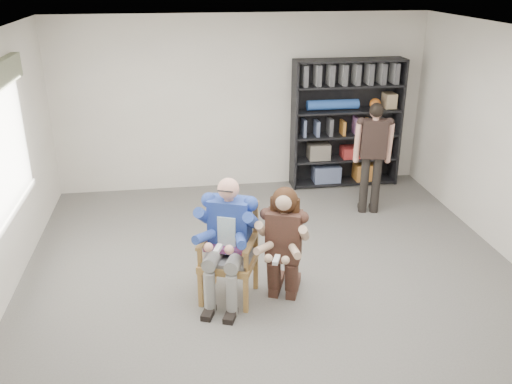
{
  "coord_description": "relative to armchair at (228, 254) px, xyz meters",
  "views": [
    {
      "loc": [
        -1.04,
        -5.06,
        3.42
      ],
      "look_at": [
        -0.2,
        0.6,
        1.05
      ],
      "focal_mm": 38.0,
      "sensor_mm": 36.0,
      "label": 1
    }
  ],
  "objects": [
    {
      "name": "room_shell",
      "position": [
        0.58,
        -0.1,
        0.85
      ],
      "size": [
        6.0,
        7.0,
        2.8
      ],
      "primitive_type": null,
      "color": "silver",
      "rests_on": "ground"
    },
    {
      "name": "floor",
      "position": [
        0.58,
        -0.1,
        -0.55
      ],
      "size": [
        6.0,
        7.0,
        0.01
      ],
      "primitive_type": "cube",
      "color": "#605D58",
      "rests_on": "ground"
    },
    {
      "name": "window_left",
      "position": [
        -2.37,
        0.9,
        1.08
      ],
      "size": [
        0.16,
        2.0,
        1.75
      ],
      "primitive_type": null,
      "color": "white",
      "rests_on": "room_shell"
    },
    {
      "name": "armchair",
      "position": [
        0.0,
        0.0,
        0.0
      ],
      "size": [
        0.81,
        0.8,
        1.09
      ],
      "primitive_type": null,
      "rotation": [
        0.0,
        0.0,
        -0.37
      ],
      "color": "olive",
      "rests_on": "floor"
    },
    {
      "name": "seated_man",
      "position": [
        -0.0,
        0.0,
        0.16
      ],
      "size": [
        0.88,
        1.02,
        1.42
      ],
      "primitive_type": null,
      "rotation": [
        0.0,
        0.0,
        -0.37
      ],
      "color": "#182E97",
      "rests_on": "floor"
    },
    {
      "name": "kneeling_woman",
      "position": [
        0.58,
        -0.12,
        0.1
      ],
      "size": [
        0.83,
        1.01,
        1.3
      ],
      "primitive_type": null,
      "rotation": [
        0.0,
        0.0,
        -0.37
      ],
      "color": "#36271C",
      "rests_on": "floor"
    },
    {
      "name": "bookshelf",
      "position": [
        2.28,
        3.18,
        0.5
      ],
      "size": [
        1.8,
        0.38,
        2.1
      ],
      "primitive_type": null,
      "color": "black",
      "rests_on": "floor"
    },
    {
      "name": "standing_man",
      "position": [
        2.32,
        1.99,
        0.29
      ],
      "size": [
        0.56,
        0.38,
        1.68
      ],
      "primitive_type": null,
      "rotation": [
        0.0,
        0.0,
        -0.19
      ],
      "color": "black",
      "rests_on": "floor"
    }
  ]
}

